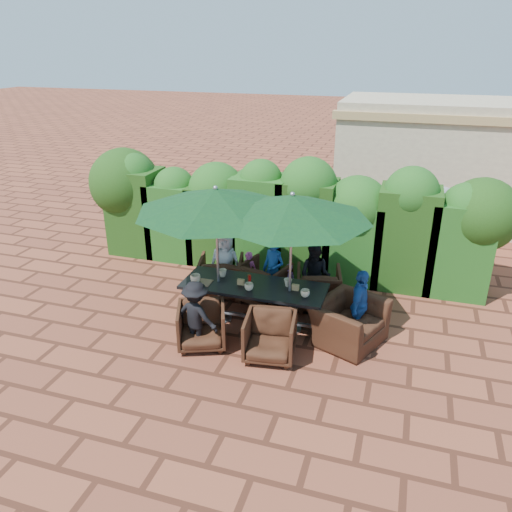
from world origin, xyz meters
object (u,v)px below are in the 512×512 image
(chair_near_right, at_px, (270,335))
(chair_end_right, at_px, (349,315))
(chair_far_left, at_px, (221,274))
(chair_far_mid, at_px, (264,281))
(dining_table, at_px, (254,289))
(chair_near_left, at_px, (202,324))
(umbrella_left, at_px, (216,200))
(chair_far_right, at_px, (318,286))
(umbrella_right, at_px, (292,207))

(chair_near_right, distance_m, chair_end_right, 1.38)
(chair_far_left, relative_size, chair_far_mid, 0.99)
(dining_table, height_order, chair_near_left, chair_near_left)
(chair_far_mid, height_order, chair_near_left, chair_far_mid)
(chair_near_right, bearing_deg, chair_far_mid, 101.71)
(dining_table, xyz_separation_m, chair_far_mid, (-0.07, 0.85, -0.25))
(chair_far_left, xyz_separation_m, chair_near_left, (0.35, -1.78, -0.03))
(umbrella_left, relative_size, chair_far_right, 3.27)
(umbrella_right, relative_size, chair_end_right, 2.30)
(chair_far_left, relative_size, chair_far_right, 1.03)
(dining_table, relative_size, umbrella_left, 0.92)
(umbrella_right, distance_m, chair_far_mid, 2.11)
(chair_far_right, relative_size, chair_end_right, 0.74)
(umbrella_left, bearing_deg, chair_far_right, 32.79)
(chair_far_mid, distance_m, chair_end_right, 1.97)
(umbrella_right, bearing_deg, chair_near_left, -144.54)
(chair_far_left, bearing_deg, chair_far_right, 168.57)
(umbrella_left, bearing_deg, dining_table, 4.00)
(umbrella_left, xyz_separation_m, chair_near_right, (1.18, -0.85, -1.82))
(chair_end_right, bearing_deg, umbrella_left, 112.06)
(chair_end_right, bearing_deg, chair_near_left, 133.03)
(umbrella_right, xyz_separation_m, chair_end_right, (1.02, -0.06, -1.73))
(chair_near_right, bearing_deg, umbrella_left, 136.23)
(umbrella_left, distance_m, umbrella_right, 1.27)
(dining_table, distance_m, chair_far_left, 1.32)
(umbrella_right, xyz_separation_m, chair_far_right, (0.31, 1.00, -1.80))
(chair_end_right, bearing_deg, umbrella_right, 109.71)
(umbrella_right, distance_m, chair_far_left, 2.56)
(chair_far_right, xyz_separation_m, chair_near_right, (-0.40, -1.87, -0.01))
(chair_far_mid, distance_m, chair_near_right, 1.86)
(chair_near_left, bearing_deg, chair_end_right, -1.90)
(dining_table, relative_size, chair_far_left, 2.93)
(chair_far_right, bearing_deg, umbrella_left, 20.17)
(umbrella_right, relative_size, chair_far_mid, 2.99)
(chair_near_left, bearing_deg, umbrella_left, 70.31)
(chair_far_right, xyz_separation_m, chair_near_left, (-1.55, -1.88, -0.02))
(dining_table, xyz_separation_m, chair_near_right, (0.55, -0.90, -0.28))
(umbrella_left, height_order, umbrella_right, same)
(dining_table, bearing_deg, chair_near_right, -58.51)
(chair_near_right, bearing_deg, dining_table, 113.53)
(chair_near_left, bearing_deg, chair_far_right, 28.61)
(chair_far_left, height_order, chair_near_left, chair_far_left)
(chair_near_left, distance_m, chair_near_right, 1.15)
(chair_far_left, bearing_deg, chair_end_right, 145.44)
(chair_far_mid, height_order, chair_end_right, chair_end_right)
(umbrella_left, xyz_separation_m, chair_far_mid, (0.56, 0.89, -1.79))
(chair_far_mid, xyz_separation_m, chair_near_right, (0.62, -1.75, -0.03))
(dining_table, xyz_separation_m, chair_near_left, (-0.60, -0.90, -0.29))
(chair_far_right, relative_size, chair_near_right, 1.03)
(chair_far_left, bearing_deg, umbrella_right, 136.07)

